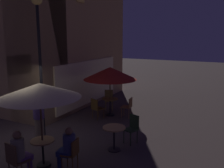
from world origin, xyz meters
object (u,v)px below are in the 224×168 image
Objects in this scene: cafe_table_0 at (110,103)px; cafe_chair_3 at (72,152)px; cafe_chair_2 at (96,107)px; cafe_table_1 at (43,149)px; patron_standing_2 at (39,119)px; patron_seated_1 at (20,151)px; cafe_chair_4 at (15,158)px; street_lamp_near_corner at (39,33)px; cafe_table_2 at (114,134)px; patio_umbrella_0 at (110,73)px; cafe_chair_5 at (132,126)px; patio_umbrella_1 at (40,91)px; cafe_chair_1 at (109,98)px; patron_seated_0 at (67,146)px; cafe_chair_0 at (128,106)px.

cafe_chair_3 reaches higher than cafe_table_0.
cafe_chair_2 is 4.16m from cafe_chair_3.
patron_standing_2 reaches higher than cafe_table_1.
patron_seated_1 is at bearing -84.73° from patron_standing_2.
cafe_chair_4 is at bearing -87.37° from patron_standing_2.
cafe_table_2 is at bearing -88.77° from street_lamp_near_corner.
cafe_chair_5 is at bearing -138.51° from patio_umbrella_0.
patio_umbrella_1 is 2.43× the size of cafe_chair_1.
patron_seated_1 is at bearing 33.63° from patron_seated_0.
street_lamp_near_corner is at bearing 53.47° from cafe_chair_0.
cafe_table_2 is at bearing -119.24° from patron_seated_0.
cafe_table_0 is 0.88× the size of cafe_chair_3.
cafe_chair_0 is 0.92× the size of cafe_chair_5.
street_lamp_near_corner reaches higher than patio_umbrella_0.
cafe_chair_4 is (-2.55, 1.44, 0.04)m from cafe_table_2.
cafe_table_0 reaches higher than cafe_table_2.
patron_seated_0 is (0.95, -0.87, 0.10)m from cafe_chair_4.
cafe_table_1 is 0.86× the size of cafe_chair_3.
cafe_table_2 is 0.85× the size of cafe_chair_2.
patio_umbrella_1 is 5.76m from cafe_chair_1.
cafe_chair_4 is (-5.56, -0.24, 0.03)m from cafe_table_0.
cafe_chair_0 is 0.91× the size of cafe_chair_1.
cafe_chair_1 reaches higher than cafe_chair_5.
cafe_chair_2 is 0.91× the size of cafe_chair_4.
cafe_table_2 is 2.93m from cafe_chair_4.
patron_seated_0 is 0.72× the size of patron_standing_2.
cafe_table_2 is 0.33× the size of patio_umbrella_1.
cafe_chair_5 is at bearing -74.74° from street_lamp_near_corner.
patron_seated_0 reaches higher than cafe_chair_0.
cafe_chair_4 is (-0.82, 0.14, 0.07)m from cafe_table_1.
cafe_chair_5 is (-2.23, -1.98, 0.01)m from cafe_table_0.
patio_umbrella_0 is (4.74, 0.38, 1.39)m from cafe_table_1.
cafe_chair_1 is at bearing 30.85° from patio_umbrella_0.
patio_umbrella_0 is at bearing 12.45° from patron_seated_1.
patio_umbrella_1 reaches higher than cafe_table_1.
patron_standing_2 reaches higher than cafe_chair_5.
cafe_table_2 is at bearing -150.85° from cafe_table_0.
cafe_chair_2 is at bearing 158.58° from patio_umbrella_0.
patio_umbrella_1 is at bearing -0.00° from patron_seated_1.
cafe_chair_2 is at bearing -24.59° from cafe_chair_1.
cafe_chair_0 is at bearing -85.09° from cafe_table_0.
cafe_chair_4 reaches higher than cafe_chair_1.
patio_umbrella_1 is at bearing -149.17° from cafe_chair_2.
street_lamp_near_corner is 3.95m from cafe_chair_2.
cafe_table_1 is at bearing -22.28° from cafe_chair_1.
cafe_chair_3 is at bearing -80.31° from patio_umbrella_1.
cafe_chair_0 is (0.07, -0.84, -0.02)m from cafe_table_0.
street_lamp_near_corner reaches higher than cafe_table_1.
patron_seated_0 is (-4.61, -1.11, -1.22)m from patio_umbrella_0.
cafe_chair_3 is 2.47m from cafe_chair_5.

